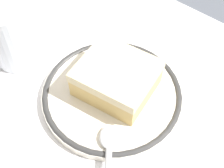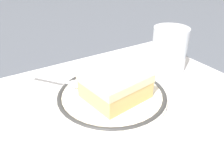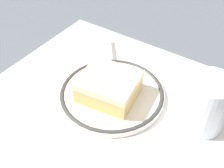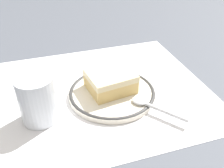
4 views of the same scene
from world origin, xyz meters
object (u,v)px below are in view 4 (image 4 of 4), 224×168
cake_slice (110,81)px  spoon (150,106)px  cup (38,102)px  plate (112,93)px  napkin (49,72)px

cake_slice → spoon: 0.11m
spoon → cup: cup is taller
cake_slice → plate: bearing=92.9°
cake_slice → cup: size_ratio=1.15×
plate → cake_slice: 0.03m
cake_slice → cup: (0.16, 0.04, 0.01)m
spoon → napkin: size_ratio=0.88×
plate → cup: cup is taller
plate → cup: size_ratio=2.03×
cake_slice → napkin: cake_slice is taller
plate → cake_slice: size_ratio=1.77×
cup → cake_slice: bearing=-165.9°
plate → napkin: plate is taller
spoon → cup: bearing=-12.5°
plate → cake_slice: bearing=-87.1°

